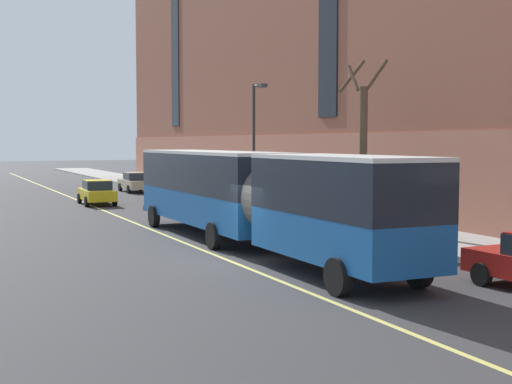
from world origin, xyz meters
TOP-DOWN VIEW (x-y plane):
  - ground_plane at (0.00, 0.00)m, footprint 260.00×260.00m
  - sidewalk at (8.75, 3.00)m, footprint 4.65×160.00m
  - city_bus at (1.22, 2.52)m, footprint 2.92×19.76m
  - parked_car_black_1 at (5.12, 7.29)m, footprint 2.10×4.35m
  - parked_car_champagne_2 at (5.07, 33.34)m, footprint 1.95×4.64m
  - parked_car_navy_3 at (5.14, 17.40)m, footprint 2.03×4.81m
  - parked_car_black_6 at (5.19, -0.05)m, footprint 1.98×4.52m
  - taxi_cab at (-0.03, 23.35)m, footprint 2.02×4.42m
  - street_tree_far_uptown at (8.17, 5.72)m, footprint 1.86×1.62m
  - street_lamp at (7.02, 14.78)m, footprint 0.36×1.48m
  - fire_hydrant at (6.92, 16.04)m, footprint 0.42×0.24m
  - lane_centerline at (-0.48, 3.00)m, footprint 0.16×140.00m

SIDE VIEW (x-z plane):
  - ground_plane at x=0.00m, z-range 0.00..0.00m
  - lane_centerline at x=-0.48m, z-range 0.00..0.01m
  - sidewalk at x=8.75m, z-range 0.00..0.15m
  - fire_hydrant at x=6.92m, z-range 0.13..0.85m
  - taxi_cab at x=-0.03m, z-range 0.00..1.56m
  - parked_car_black_1 at x=5.12m, z-range 0.00..1.56m
  - parked_car_black_6 at x=5.19m, z-range 0.00..1.56m
  - parked_car_champagne_2 at x=5.07m, z-range 0.00..1.56m
  - parked_car_navy_3 at x=5.14m, z-range 0.00..1.56m
  - city_bus at x=1.22m, z-range 0.29..3.85m
  - street_tree_far_uptown at x=8.17m, z-range 0.05..7.58m
  - street_lamp at x=7.02m, z-range 0.93..7.91m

